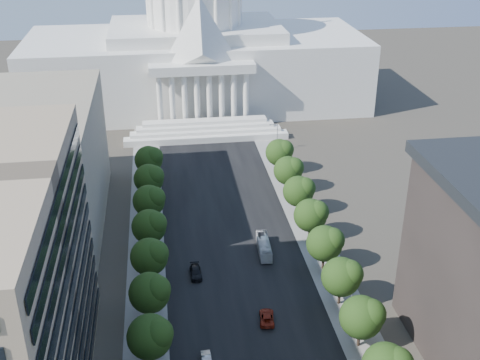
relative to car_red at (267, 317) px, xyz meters
name	(u,v)px	position (x,y,z in m)	size (l,w,h in m)	color
road_asphalt	(228,231)	(-3.21, 33.30, -0.79)	(30.00, 260.00, 0.01)	black
sidewalk_left	(146,237)	(-22.21, 33.30, -0.79)	(8.00, 260.00, 0.02)	gray
sidewalk_right	(307,225)	(15.79, 33.30, -0.79)	(8.00, 260.00, 0.02)	gray
capitol	(196,49)	(-3.21, 128.19, 19.22)	(120.00, 56.00, 73.00)	white
office_block_left_far	(14,167)	(-51.21, 43.30, 14.21)	(38.00, 52.00, 30.00)	gray
tree_l_d	(152,336)	(-20.87, -8.90, 5.67)	(7.79, 7.60, 9.97)	#33261C
tree_l_e	(151,292)	(-20.87, 3.10, 5.67)	(7.79, 7.60, 9.97)	#33261C
tree_l_f	(151,256)	(-20.87, 15.10, 5.67)	(7.79, 7.60, 9.97)	#33261C
tree_l_g	(150,226)	(-20.87, 27.10, 5.67)	(7.79, 7.60, 9.97)	#33261C
tree_l_h	(150,200)	(-20.87, 39.10, 5.67)	(7.79, 7.60, 9.97)	#33261C
tree_l_i	(150,178)	(-20.87, 51.10, 5.67)	(7.79, 7.60, 9.97)	#33261C
tree_l_j	(150,159)	(-20.87, 63.10, 5.67)	(7.79, 7.60, 9.97)	#33261C
tree_r_d	(364,316)	(15.13, -8.90, 5.67)	(7.79, 7.60, 9.97)	#33261C
tree_r_e	(343,276)	(15.13, 3.10, 5.67)	(7.79, 7.60, 9.97)	#33261C
tree_r_f	(326,243)	(15.13, 15.10, 5.67)	(7.79, 7.60, 9.97)	#33261C
tree_r_g	(312,214)	(15.13, 27.10, 5.67)	(7.79, 7.60, 9.97)	#33261C
tree_r_h	(300,190)	(15.13, 39.10, 5.67)	(7.79, 7.60, 9.97)	#33261C
tree_r_i	(290,170)	(15.13, 51.10, 5.67)	(7.79, 7.60, 9.97)	#33261C
tree_r_j	(280,152)	(15.13, 63.10, 5.67)	(7.79, 7.60, 9.97)	#33261C
streetlight_c	(351,278)	(16.69, 3.30, 5.03)	(2.61, 0.44, 9.00)	gray
streetlight_d	(317,214)	(16.69, 28.30, 5.03)	(2.61, 0.44, 9.00)	gray
streetlight_e	(293,168)	(16.69, 53.30, 5.03)	(2.61, 0.44, 9.00)	gray
streetlight_f	(275,134)	(16.69, 78.30, 5.03)	(2.61, 0.44, 9.00)	gray
car_red	(267,317)	(0.00, 0.00, 0.00)	(2.61, 5.67, 1.57)	maroon
car_dark_b	(196,272)	(-12.01, 16.28, 0.03)	(2.30, 5.66, 1.64)	black
city_bus	(264,246)	(3.53, 23.25, 0.68)	(2.46, 10.51, 2.93)	silver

